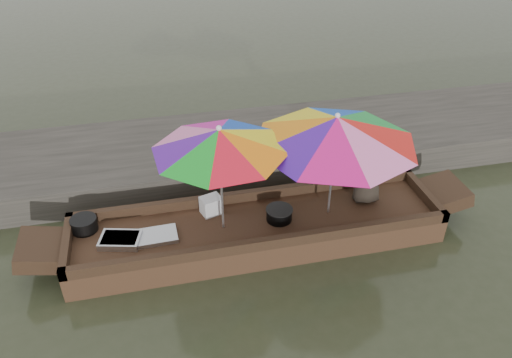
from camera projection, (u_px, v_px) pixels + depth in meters
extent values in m
plane|color=#2D321F|center=(258.00, 241.00, 7.10)|extent=(80.00, 80.00, 0.00)
cube|color=#2D2B26|center=(229.00, 150.00, 8.76)|extent=(22.00, 2.20, 0.50)
cube|color=#3F2415|center=(258.00, 232.00, 7.01)|extent=(5.14, 1.20, 0.35)
cylinder|color=black|center=(84.00, 224.00, 6.72)|extent=(0.35, 0.35, 0.19)
cube|color=silver|center=(120.00, 240.00, 6.52)|extent=(0.60, 0.48, 0.09)
cube|color=silver|center=(157.00, 236.00, 6.61)|extent=(0.53, 0.38, 0.06)
cylinder|color=black|center=(279.00, 215.00, 6.91)|extent=(0.35, 0.35, 0.17)
cube|color=silver|center=(211.00, 205.00, 7.02)|extent=(0.33, 0.29, 0.26)
imported|color=black|center=(369.00, 168.00, 7.05)|extent=(0.57, 0.40, 1.11)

